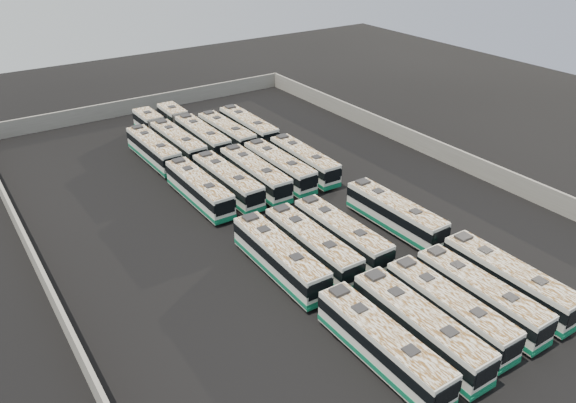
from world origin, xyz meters
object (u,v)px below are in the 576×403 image
(bus_midfront_far_right, at_px, (395,214))
(bus_back_far_right, at_px, (248,127))
(bus_front_right, at_px, (480,295))
(bus_back_right, at_px, (227,133))
(bus_back_center, at_px, (192,130))
(bus_front_far_left, at_px, (382,344))
(bus_midfront_left, at_px, (312,245))
(bus_midback_far_left, at_px, (199,189))
(bus_midback_center, at_px, (255,174))
(bus_front_left, at_px, (419,327))
(bus_midback_right, at_px, (279,167))
(bus_midfront_center, at_px, (341,234))
(bus_back_left, at_px, (168,136))
(bus_midback_far_right, at_px, (304,161))
(bus_midback_left, at_px, (227,181))
(bus_front_far_right, at_px, (508,280))
(bus_back_far_left, at_px, (154,150))
(bus_midfront_far_left, at_px, (280,257))
(bus_front_center, at_px, (449,309))

(bus_midfront_far_right, xyz_separation_m, bus_back_far_right, (0.03, 26.80, 0.02))
(bus_front_right, xyz_separation_m, bus_back_right, (0.08, 39.07, 0.00))
(bus_midfront_far_right, bearing_deg, bus_back_center, 101.04)
(bus_front_far_left, height_order, bus_midfront_left, bus_midfront_left)
(bus_midback_far_left, bearing_deg, bus_midfront_far_right, -49.51)
(bus_midfront_left, height_order, bus_midback_center, bus_midback_center)
(bus_front_left, bearing_deg, bus_back_right, 81.49)
(bus_midback_far_left, xyz_separation_m, bus_midback_right, (9.50, -0.09, 0.00))
(bus_back_right, bearing_deg, bus_midfront_far_right, -84.48)
(bus_midfront_center, relative_size, bus_back_left, 0.64)
(bus_midfront_center, relative_size, bus_midback_center, 0.98)
(bus_midback_far_left, bearing_deg, bus_midback_far_right, -1.24)
(bus_back_far_right, bearing_deg, bus_midfront_center, -102.77)
(bus_midback_right, xyz_separation_m, bus_back_center, (-3.07, 15.34, 0.00))
(bus_back_right, bearing_deg, bus_midback_right, -91.60)
(bus_front_right, xyz_separation_m, bus_midback_far_right, (3.21, 26.82, 0.00))
(bus_front_right, xyz_separation_m, bus_midback_far_left, (-9.51, 27.00, 0.03))
(bus_front_right, bearing_deg, bus_midback_center, 96.98)
(bus_midback_left, distance_m, bus_midback_right, 6.32)
(bus_midback_far_left, xyz_separation_m, bus_back_right, (9.59, 12.07, -0.03))
(bus_front_left, distance_m, bus_midback_left, 26.97)
(bus_front_far_right, relative_size, bus_back_far_left, 1.02)
(bus_back_left, bearing_deg, bus_midfront_left, -90.92)
(bus_midback_far_left, relative_size, bus_back_far_right, 0.98)
(bus_back_far_left, relative_size, bus_back_far_right, 0.97)
(bus_back_left, bearing_deg, bus_midback_right, -68.34)
(bus_midback_far_right, height_order, bus_back_far_right, bus_back_far_right)
(bus_midfront_far_right, bearing_deg, bus_back_far_left, 114.53)
(bus_front_far_right, bearing_deg, bus_midfront_far_left, 136.74)
(bus_front_left, height_order, bus_midfront_far_left, bus_midfront_far_left)
(bus_front_center, xyz_separation_m, bus_back_far_left, (-6.36, 38.89, 0.01))
(bus_front_center, relative_size, bus_midback_far_left, 0.98)
(bus_back_center, bearing_deg, bus_front_right, -85.40)
(bus_midfront_far_right, height_order, bus_back_center, bus_back_center)
(bus_back_far_left, bearing_deg, bus_back_center, 25.42)
(bus_back_far_left, bearing_deg, bus_front_far_left, -91.11)
(bus_front_left, xyz_separation_m, bus_front_right, (6.27, 0.05, -0.06))
(bus_midback_left, bearing_deg, bus_back_left, 89.01)
(bus_front_far_right, relative_size, bus_midback_left, 1.01)
(bus_back_far_left, relative_size, bus_back_left, 0.64)
(bus_midfront_center, xyz_separation_m, bus_midback_far_right, (6.33, 14.52, -0.01))
(bus_front_far_right, relative_size, bus_midfront_left, 1.01)
(bus_front_right, bearing_deg, bus_midfront_center, 104.51)
(bus_midfront_far_left, bearing_deg, bus_midfront_left, 1.15)
(bus_midfront_left, height_order, bus_back_far_left, bus_midfront_left)
(bus_front_right, distance_m, bus_midback_far_right, 27.01)
(bus_midback_center, height_order, bus_back_center, bus_midback_center)
(bus_midfront_center, height_order, bus_midback_far_right, bus_midfront_center)
(bus_back_far_left, bearing_deg, bus_back_right, -1.05)
(bus_front_right, bearing_deg, bus_midback_right, 90.30)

